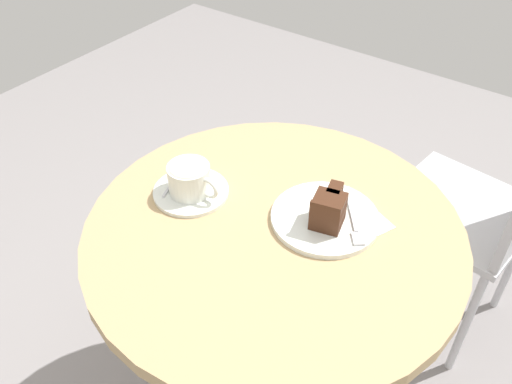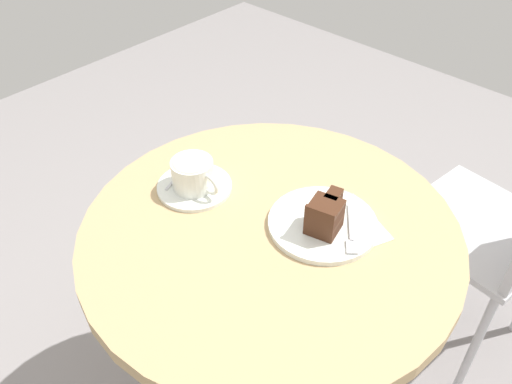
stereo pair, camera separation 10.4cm
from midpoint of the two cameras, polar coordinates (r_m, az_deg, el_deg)
The scene contains 9 objects.
cafe_table at distance 1.20m, azimuth -0.71°, elevation -7.82°, with size 0.79×0.79×0.72m.
saucer at distance 1.21m, azimuth -9.31°, elevation -0.03°, with size 0.17×0.17×0.01m.
coffee_cup at distance 1.18m, azimuth -9.49°, elevation 1.27°, with size 0.13×0.09×0.07m.
teaspoon at distance 1.24m, azimuth -10.95°, elevation 1.24°, with size 0.04×0.10×0.00m.
cake_plate at distance 1.13m, azimuth 4.67°, elevation -2.85°, with size 0.23×0.23×0.01m.
cake_slice at distance 1.09m, azimuth 5.00°, elevation -1.94°, with size 0.08×0.10×0.07m.
fork at distance 1.11m, azimuth 7.74°, elevation -3.69°, with size 0.10×0.12×0.00m.
napkin at distance 1.14m, azimuth 6.23°, elevation -3.06°, with size 0.20×0.21×0.00m.
cafe_chair at distance 1.59m, azimuth 22.15°, elevation -1.19°, with size 0.42×0.42×0.87m.
Camera 1 is at (0.44, -0.67, 1.50)m, focal length 38.00 mm.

